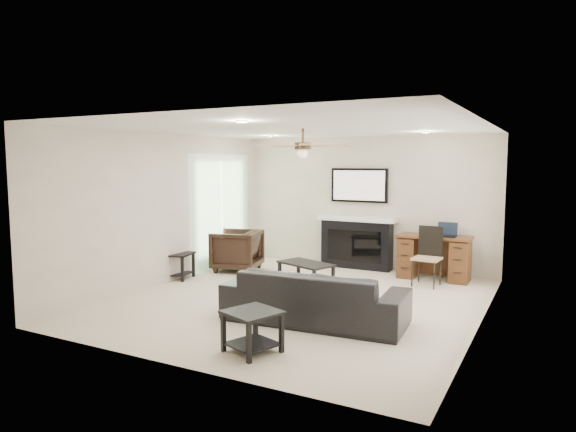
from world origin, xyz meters
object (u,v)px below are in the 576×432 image
fireplace_unit (357,218)px  desk (434,257)px  armchair (237,250)px  coffee_table (306,275)px  sofa (315,296)px

fireplace_unit → desk: fireplace_unit is taller
armchair → coffee_table: (1.70, -0.55, -0.18)m
sofa → armchair: bearing=-43.9°
armchair → desk: size_ratio=0.69×
fireplace_unit → desk: bearing=-9.3°
fireplace_unit → desk: 1.64m
coffee_table → sofa: bearing=-39.6°
armchair → desk: armchair is taller
armchair → desk: (3.41, 1.00, -0.00)m
coffee_table → fireplace_unit: 1.96m
sofa → desk: size_ratio=1.88×
coffee_table → armchair: bearing=-176.9°
sofa → fireplace_unit: size_ratio=1.20×
sofa → coffee_table: (-0.90, 1.60, -0.13)m
desk → fireplace_unit: bearing=170.7°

